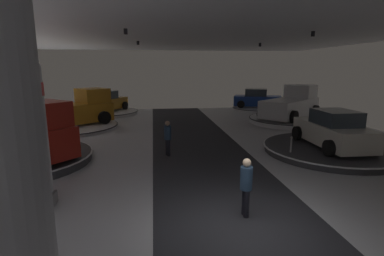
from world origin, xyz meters
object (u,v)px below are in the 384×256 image
object	(u,v)px
pickup_truck_far_right	(292,105)
display_platform_mid_left	(20,159)
visitor_walking_near	(246,184)
display_car_deep_right	(257,99)
display_platform_deep_left	(106,112)
display_platform_mid_right	(331,149)
display_platform_far_left	(70,127)
display_car_deep_left	(105,102)
brand_sign_pylon	(23,137)
display_platform_far_right	(289,120)
pickup_truck_mid_left	(21,134)
pickup_truck_far_left	(74,110)
visitor_walking_far	(168,136)
display_car_mid_right	(333,130)
display_platform_deep_right	(257,109)

from	to	relation	value
pickup_truck_far_right	display_platform_mid_left	size ratio (longest dim) A/B	0.96
display_platform_mid_left	visitor_walking_near	bearing A→B (deg)	-34.36
display_car_deep_right	display_platform_deep_left	bearing A→B (deg)	-177.89
display_platform_mid_right	visitor_walking_near	bearing A→B (deg)	-137.95
display_platform_far_left	display_platform_mid_right	bearing A→B (deg)	-28.55
display_platform_mid_left	display_car_deep_left	size ratio (longest dim) A/B	1.24
brand_sign_pylon	display_platform_far_right	world-z (taller)	brand_sign_pylon
pickup_truck_mid_left	pickup_truck_far_left	size ratio (longest dim) A/B	0.98
display_platform_far_left	visitor_walking_far	distance (m)	9.15
brand_sign_pylon	display_platform_mid_left	distance (m)	4.90
pickup_truck_far_left	display_platform_far_left	bearing A→B (deg)	-142.09
display_car_mid_right	pickup_truck_mid_left	size ratio (longest dim) A/B	0.80
pickup_truck_far_right	display_car_deep_left	size ratio (longest dim) A/B	1.19
display_platform_mid_left	display_platform_far_left	size ratio (longest dim) A/B	0.94
display_platform_deep_left	display_car_deep_right	bearing A→B (deg)	2.11
display_platform_far_right	display_platform_mid_left	world-z (taller)	display_platform_mid_left
pickup_truck_far_right	visitor_walking_far	size ratio (longest dim) A/B	3.41
pickup_truck_far_right	visitor_walking_near	xyz separation A→B (m)	(-7.56, -12.93, -0.38)
display_platform_far_right	brand_sign_pylon	bearing A→B (deg)	-138.96
display_platform_deep_left	pickup_truck_mid_left	bearing A→B (deg)	-95.15
display_platform_deep_right	display_platform_mid_right	world-z (taller)	display_platform_mid_right
display_platform_mid_left	display_platform_deep_left	size ratio (longest dim) A/B	1.07
pickup_truck_mid_left	visitor_walking_far	xyz separation A→B (m)	(5.83, 0.61, -0.39)
display_car_mid_right	display_platform_deep_left	size ratio (longest dim) A/B	0.80
display_platform_far_right	display_platform_mid_right	distance (m)	7.67
pickup_truck_far_left	display_platform_deep_left	xyz separation A→B (m)	(1.15, 5.78, -1.01)
display_platform_mid_right	display_car_deep_left	xyz separation A→B (m)	(-12.17, 13.33, 0.86)
display_platform_far_left	pickup_truck_mid_left	bearing A→B (deg)	-88.53
pickup_truck_far_left	display_platform_deep_left	world-z (taller)	pickup_truck_far_left
display_platform_mid_right	pickup_truck_far_right	bearing A→B (deg)	76.98
display_platform_mid_right	pickup_truck_far_left	bearing A→B (deg)	150.35
visitor_walking_near	display_platform_far_left	bearing A→B (deg)	121.74
pickup_truck_far_left	visitor_walking_near	bearing A→B (deg)	-59.50
visitor_walking_near	visitor_walking_far	world-z (taller)	same
brand_sign_pylon	display_car_mid_right	bearing A→B (deg)	18.61
display_platform_deep_right	display_platform_far_left	world-z (taller)	display_platform_deep_right
pickup_truck_mid_left	display_platform_far_left	size ratio (longest dim) A/B	0.88
display_car_deep_left	display_platform_far_left	bearing A→B (deg)	-103.13
display_car_mid_right	display_car_deep_left	distance (m)	18.08
display_car_deep_right	display_platform_far_right	bearing A→B (deg)	-88.85
visitor_walking_near	display_platform_deep_right	bearing A→B (deg)	69.27
pickup_truck_mid_left	pickup_truck_far_left	distance (m)	7.65
display_platform_far_right	display_car_deep_right	size ratio (longest dim) A/B	1.24
display_platform_far_right	display_platform_deep_left	world-z (taller)	display_platform_far_right
display_car_deep_right	brand_sign_pylon	bearing A→B (deg)	-126.22
pickup_truck_mid_left	brand_sign_pylon	bearing A→B (deg)	-65.91
visitor_walking_far	display_platform_far_left	bearing A→B (deg)	131.38
display_platform_far_left	display_platform_deep_left	bearing A→B (deg)	76.81
display_platform_deep_right	display_platform_far_left	xyz separation A→B (m)	(-15.00, -6.47, -0.04)
display_platform_far_right	pickup_truck_far_left	bearing A→B (deg)	179.77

